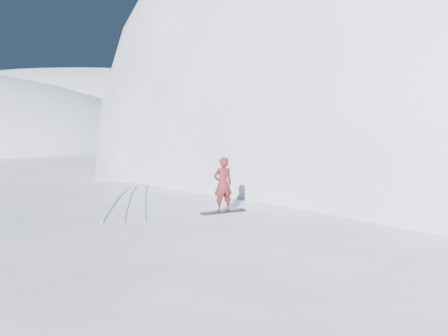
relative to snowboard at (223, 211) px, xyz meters
name	(u,v)px	position (x,y,z in m)	size (l,w,h in m)	color
near_ridge	(176,295)	(-1.33, -0.14, -2.41)	(36.00, 28.00, 4.80)	white
peak_shoulder	(340,188)	(7.67, 16.86, -2.41)	(28.00, 24.00, 18.00)	white
far_ridge_c	(93,132)	(-42.33, 106.86, -2.41)	(140.00, 90.00, 36.00)	white
wind_bumps	(112,309)	(-2.89, -1.02, -2.41)	(16.00, 14.40, 1.00)	white
snowboard	(223,211)	(0.00, 0.00, 0.00)	(1.31, 0.25, 0.02)	black
snowboarder	(223,184)	(0.00, 0.00, 0.77)	(0.55, 0.36, 1.52)	maroon
board_tracks	(130,197)	(-3.09, 1.80, 0.01)	(2.10, 5.93, 0.04)	silver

